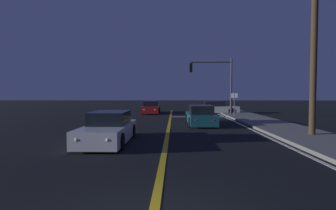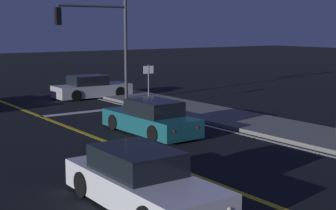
{
  "view_description": "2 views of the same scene",
  "coord_description": "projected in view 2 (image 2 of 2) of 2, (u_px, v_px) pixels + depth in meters",
  "views": [
    {
      "loc": [
        0.37,
        -3.91,
        2.14
      ],
      "look_at": [
        -0.18,
        18.08,
        1.19
      ],
      "focal_mm": 28.45,
      "sensor_mm": 36.0,
      "label": 1
    },
    {
      "loc": [
        -8.53,
        -1.92,
        4.13
      ],
      "look_at": [
        1.76,
        12.62,
        1.38
      ],
      "focal_mm": 53.78,
      "sensor_mm": 36.0,
      "label": 2
    }
  ],
  "objects": [
    {
      "name": "sidewalk_right",
      "position": [
        297.0,
        132.0,
        19.76
      ],
      "size": [
        3.2,
        39.47,
        0.15
      ],
      "primitive_type": "cube",
      "color": "slate",
      "rests_on": "ground"
    },
    {
      "name": "lane_line_center",
      "position": [
        153.0,
        159.0,
        15.89
      ],
      "size": [
        0.2,
        37.27,
        0.01
      ],
      "primitive_type": "cube",
      "color": "gold",
      "rests_on": "ground"
    },
    {
      "name": "lane_line_edge_right",
      "position": [
        263.0,
        140.0,
        18.72
      ],
      "size": [
        0.16,
        37.27,
        0.01
      ],
      "primitive_type": "cube",
      "color": "silver",
      "rests_on": "ground"
    },
    {
      "name": "stop_bar",
      "position": [
        91.0,
        111.0,
        25.01
      ],
      "size": [
        5.2,
        0.5,
        0.01
      ],
      "primitive_type": "cube",
      "color": "silver",
      "rests_on": "ground"
    },
    {
      "name": "car_lead_oncoming_teal",
      "position": [
        151.0,
        119.0,
        19.73
      ],
      "size": [
        1.9,
        4.65,
        1.34
      ],
      "rotation": [
        0.0,
        0.0,
        0.02
      ],
      "color": "#195960",
      "rests_on": "ground"
    },
    {
      "name": "car_distant_tail_silver",
      "position": [
        91.0,
        88.0,
        29.83
      ],
      "size": [
        4.59,
        1.96,
        1.34
      ],
      "rotation": [
        0.0,
        0.0,
        -1.59
      ],
      "color": "#B2B5BA",
      "rests_on": "ground"
    },
    {
      "name": "car_following_oncoming_white",
      "position": [
        142.0,
        182.0,
        11.68
      ],
      "size": [
        1.87,
        4.75,
        1.34
      ],
      "rotation": [
        0.0,
        0.0,
        3.14
      ],
      "color": "silver",
      "rests_on": "ground"
    },
    {
      "name": "traffic_signal_near_right",
      "position": [
        101.0,
        34.0,
        27.35
      ],
      "size": [
        4.23,
        0.28,
        5.66
      ],
      "rotation": [
        0.0,
        0.0,
        3.14
      ],
      "color": "#38383D",
      "rests_on": "ground"
    },
    {
      "name": "street_sign_corner",
      "position": [
        149.0,
        79.0,
        26.15
      ],
      "size": [
        0.56,
        0.11,
        2.21
      ],
      "color": "slate",
      "rests_on": "ground"
    }
  ]
}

